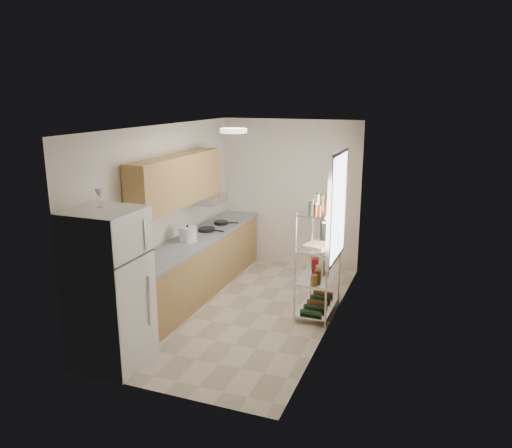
{
  "coord_description": "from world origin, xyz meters",
  "views": [
    {
      "loc": [
        2.51,
        -6.13,
        3.02
      ],
      "look_at": [
        0.1,
        0.25,
        1.23
      ],
      "focal_mm": 35.0,
      "sensor_mm": 36.0,
      "label": 1
    }
  ],
  "objects": [
    {
      "name": "bakers_rack",
      "position": [
        1.0,
        0.3,
        1.11
      ],
      "size": [
        0.45,
        0.9,
        1.73
      ],
      "color": "silver",
      "rests_on": "ground"
    },
    {
      "name": "counter_run",
      "position": [
        -0.92,
        0.44,
        0.45
      ],
      "size": [
        0.63,
        3.51,
        0.9
      ],
      "color": "#A47D46",
      "rests_on": "ground"
    },
    {
      "name": "upper_cabinets",
      "position": [
        -1.05,
        0.1,
        1.81
      ],
      "size": [
        0.33,
        2.2,
        0.72
      ],
      "primitive_type": "cube",
      "color": "#A47D46",
      "rests_on": "room"
    },
    {
      "name": "frying_pan_large",
      "position": [
        -0.93,
        0.74,
        0.92
      ],
      "size": [
        0.27,
        0.27,
        0.05
      ],
      "primitive_type": "cylinder",
      "rotation": [
        0.0,
        0.0,
        -0.01
      ],
      "color": "black",
      "rests_on": "counter_run"
    },
    {
      "name": "window",
      "position": [
        1.23,
        0.35,
        1.55
      ],
      "size": [
        0.06,
        1.0,
        1.46
      ],
      "primitive_type": "cube",
      "color": "white",
      "rests_on": "room"
    },
    {
      "name": "rice_cooker",
      "position": [
        -0.94,
        0.13,
        1.01
      ],
      "size": [
        0.27,
        0.27,
        0.22
      ],
      "primitive_type": "cylinder",
      "color": "silver",
      "rests_on": "counter_run"
    },
    {
      "name": "wine_glass_a",
      "position": [
        -0.98,
        -1.76,
        1.92
      ],
      "size": [
        0.07,
        0.07,
        0.2
      ],
      "primitive_type": null,
      "color": "silver",
      "rests_on": "refrigerator"
    },
    {
      "name": "frying_pan_small",
      "position": [
        -0.9,
        1.22,
        0.92
      ],
      "size": [
        0.3,
        0.3,
        0.05
      ],
      "primitive_type": "cylinder",
      "rotation": [
        0.0,
        0.0,
        0.33
      ],
      "color": "black",
      "rests_on": "counter_run"
    },
    {
      "name": "range_hood",
      "position": [
        -1.0,
        0.9,
        1.39
      ],
      "size": [
        0.5,
        0.6,
        0.12
      ],
      "primitive_type": "cube",
      "color": "#B7BABC",
      "rests_on": "room"
    },
    {
      "name": "espresso_machine",
      "position": [
        1.06,
        0.54,
        1.16
      ],
      "size": [
        0.24,
        0.3,
        0.3
      ],
      "primitive_type": "cube",
      "rotation": [
        0.0,
        0.0,
        0.31
      ],
      "color": "black",
      "rests_on": "bakers_rack"
    },
    {
      "name": "cutting_board",
      "position": [
        1.01,
        0.26,
        1.02
      ],
      "size": [
        0.4,
        0.47,
        0.03
      ],
      "primitive_type": "cube",
      "rotation": [
        0.0,
        0.0,
        -0.27
      ],
      "color": "tan",
      "rests_on": "bakers_rack"
    },
    {
      "name": "room",
      "position": [
        0.0,
        0.0,
        1.3
      ],
      "size": [
        2.52,
        4.42,
        2.62
      ],
      "color": "beige",
      "rests_on": "ground"
    },
    {
      "name": "ceiling_dome",
      "position": [
        0.0,
        -0.3,
        2.57
      ],
      "size": [
        0.34,
        0.34,
        0.05
      ],
      "primitive_type": "cylinder",
      "color": "white",
      "rests_on": "room"
    },
    {
      "name": "refrigerator",
      "position": [
        -0.87,
        -1.85,
        0.91
      ],
      "size": [
        0.75,
        0.75,
        1.82
      ],
      "primitive_type": "cube",
      "color": "white",
      "rests_on": "ground"
    },
    {
      "name": "storage_bag",
      "position": [
        0.89,
        0.57,
        0.64
      ],
      "size": [
        0.11,
        0.14,
        0.15
      ],
      "primitive_type": "cube",
      "rotation": [
        0.0,
        0.0,
        0.17
      ],
      "color": "maroon",
      "rests_on": "bakers_rack"
    },
    {
      "name": "wine_glass_b",
      "position": [
        -0.95,
        -1.78,
        1.9
      ],
      "size": [
        0.06,
        0.06,
        0.18
      ],
      "primitive_type": null,
      "color": "silver",
      "rests_on": "refrigerator"
    }
  ]
}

